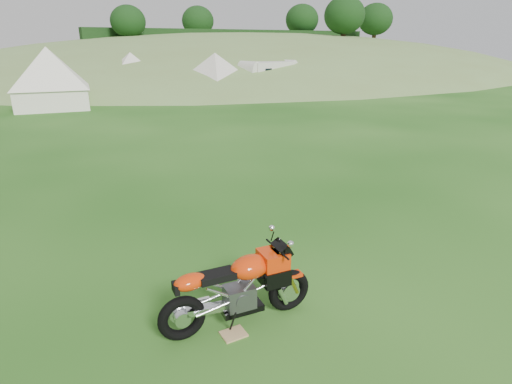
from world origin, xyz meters
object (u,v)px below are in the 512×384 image
caravan (268,76)px  tent_right (215,73)px  tent_left (50,79)px  sport_motorcycle (238,283)px  tent_mid (132,71)px  plywood_board (234,334)px

caravan → tent_right: bearing=166.3°
caravan → tent_left: bearing=173.5°
sport_motorcycle → tent_mid: (6.50, 24.47, 0.72)m
plywood_board → tent_right: 22.79m
tent_right → caravan: 3.65m
tent_left → caravan: tent_left is taller
plywood_board → caravan: size_ratio=0.07×
sport_motorcycle → plywood_board: bearing=-126.9°
tent_mid → tent_right: tent_right is taller
tent_left → tent_right: size_ratio=1.10×
plywood_board → caravan: (14.01, 19.89, 0.93)m
sport_motorcycle → tent_mid: bearing=83.1°
tent_left → tent_mid: 7.51m
tent_left → caravan: size_ratio=0.79×
sport_motorcycle → caravan: caravan is taller
plywood_board → tent_mid: 25.54m
tent_right → caravan: (3.62, -0.36, -0.31)m
plywood_board → caravan: caravan is taller
caravan → tent_mid: bearing=139.1°
sport_motorcycle → plywood_board: 0.56m
tent_left → caravan: bearing=12.8°
plywood_board → tent_right: size_ratio=0.09×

